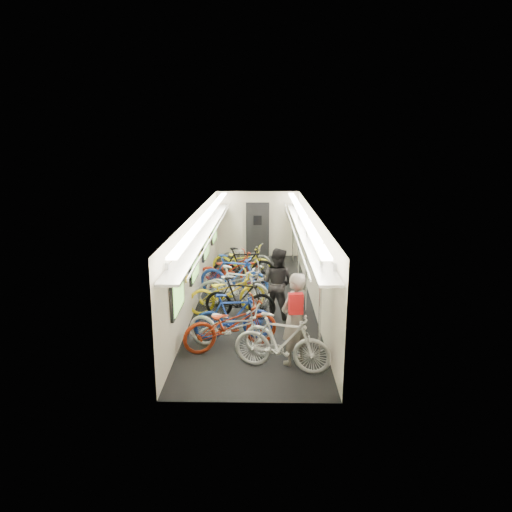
{
  "coord_description": "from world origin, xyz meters",
  "views": [
    {
      "loc": [
        0.22,
        -11.59,
        4.06
      ],
      "look_at": [
        0.02,
        0.25,
        1.15
      ],
      "focal_mm": 32.0,
      "sensor_mm": 36.0,
      "label": 1
    }
  ],
  "objects_px": {
    "bicycle_1": "(234,317)",
    "backpack": "(296,304)",
    "passenger_near": "(294,319)",
    "passenger_mid": "(277,283)",
    "bicycle_0": "(231,327)"
  },
  "relations": [
    {
      "from": "bicycle_1",
      "to": "backpack",
      "type": "xyz_separation_m",
      "value": [
        1.21,
        -1.31,
        0.77
      ]
    },
    {
      "from": "bicycle_1",
      "to": "backpack",
      "type": "bearing_deg",
      "value": -142.9
    },
    {
      "from": "bicycle_0",
      "to": "passenger_near",
      "type": "distance_m",
      "value": 1.39
    },
    {
      "from": "bicycle_0",
      "to": "bicycle_1",
      "type": "height_order",
      "value": "bicycle_1"
    },
    {
      "from": "bicycle_0",
      "to": "bicycle_1",
      "type": "relative_size",
      "value": 1.13
    },
    {
      "from": "bicycle_0",
      "to": "backpack",
      "type": "bearing_deg",
      "value": -98.69
    },
    {
      "from": "backpack",
      "to": "bicycle_0",
      "type": "bearing_deg",
      "value": 142.85
    },
    {
      "from": "passenger_mid",
      "to": "passenger_near",
      "type": "bearing_deg",
      "value": 125.84
    },
    {
      "from": "bicycle_1",
      "to": "backpack",
      "type": "height_order",
      "value": "backpack"
    },
    {
      "from": "bicycle_0",
      "to": "bicycle_1",
      "type": "distance_m",
      "value": 0.55
    },
    {
      "from": "bicycle_1",
      "to": "backpack",
      "type": "distance_m",
      "value": 1.94
    },
    {
      "from": "passenger_near",
      "to": "passenger_mid",
      "type": "distance_m",
      "value": 2.44
    },
    {
      "from": "bicycle_0",
      "to": "backpack",
      "type": "distance_m",
      "value": 1.64
    },
    {
      "from": "bicycle_1",
      "to": "passenger_mid",
      "type": "distance_m",
      "value": 1.7
    },
    {
      "from": "passenger_near",
      "to": "passenger_mid",
      "type": "relative_size",
      "value": 1.05
    }
  ]
}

